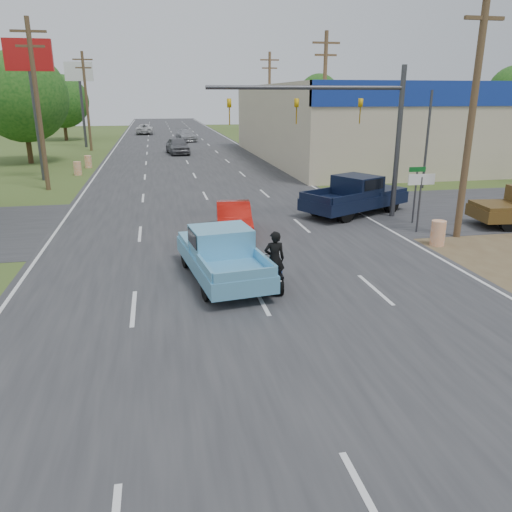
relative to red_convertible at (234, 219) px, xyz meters
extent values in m
cube|color=#2D2D30|center=(-0.35, 24.79, -0.66)|extent=(15.00, 180.00, 0.02)
cube|color=#2D2D30|center=(-0.35, 2.79, -0.66)|extent=(120.00, 10.00, 0.02)
cube|color=#B7A88C|center=(31.65, 24.79, 2.63)|extent=(50.00, 28.00, 6.60)
cylinder|color=#4C3823|center=(9.15, -2.21, 4.33)|extent=(0.28, 0.28, 10.00)
cube|color=#4C3823|center=(9.15, -2.21, 7.73)|extent=(1.60, 0.14, 0.14)
cylinder|color=#4C3823|center=(9.15, 15.79, 4.33)|extent=(0.28, 0.28, 10.00)
cube|color=#4C3823|center=(9.15, 15.79, 8.53)|extent=(2.00, 0.14, 0.14)
cube|color=#4C3823|center=(9.15, 15.79, 7.73)|extent=(1.60, 0.14, 0.14)
cylinder|color=#4C3823|center=(9.15, 33.79, 4.33)|extent=(0.28, 0.28, 10.00)
cube|color=#4C3823|center=(9.15, 33.79, 8.53)|extent=(2.00, 0.14, 0.14)
cube|color=#4C3823|center=(9.15, 33.79, 7.73)|extent=(1.60, 0.14, 0.14)
cylinder|color=#4C3823|center=(-9.85, 12.79, 4.33)|extent=(0.28, 0.28, 10.00)
cube|color=#4C3823|center=(-9.85, 12.79, 8.53)|extent=(2.00, 0.14, 0.14)
cube|color=#4C3823|center=(-9.85, 12.79, 7.73)|extent=(1.60, 0.14, 0.14)
cylinder|color=#4C3823|center=(-9.85, 36.79, 4.33)|extent=(0.28, 0.28, 10.00)
cube|color=#4C3823|center=(-9.85, 36.79, 8.53)|extent=(2.00, 0.14, 0.14)
cube|color=#4C3823|center=(-9.85, 36.79, 7.73)|extent=(1.60, 0.14, 0.14)
cylinder|color=#422D19|center=(-13.85, 26.79, 0.95)|extent=(0.44, 0.44, 3.24)
sphere|color=#134313|center=(-13.85, 26.79, 4.91)|extent=(7.56, 7.56, 7.56)
cylinder|color=#422D19|center=(-14.55, 50.79, 0.77)|extent=(0.44, 0.44, 2.88)
sphere|color=#134313|center=(-14.55, 50.79, 4.29)|extent=(6.72, 6.72, 6.72)
cylinder|color=#422D19|center=(54.65, 54.79, 1.13)|extent=(0.44, 0.44, 3.60)
cylinder|color=#422D19|center=(29.65, 79.79, 1.04)|extent=(0.44, 0.44, 3.42)
sphere|color=#134313|center=(29.65, 79.79, 5.22)|extent=(7.98, 7.98, 7.98)
cylinder|color=orange|center=(7.65, -3.21, -0.17)|extent=(0.56, 0.56, 1.00)
cylinder|color=orange|center=(8.05, 5.29, -0.17)|extent=(0.56, 0.56, 1.00)
cylinder|color=orange|center=(-8.85, 18.79, -0.17)|extent=(0.56, 0.56, 1.00)
cylinder|color=orange|center=(-8.55, 22.79, -0.17)|extent=(0.56, 0.56, 1.00)
cylinder|color=#3F3F44|center=(-10.85, 16.79, 3.83)|extent=(0.30, 0.30, 9.00)
cube|color=#B21414|center=(-10.85, 16.79, 7.53)|extent=(3.00, 0.35, 2.00)
cylinder|color=#3F3F44|center=(-10.85, 40.79, 3.83)|extent=(0.30, 0.30, 9.00)
cube|color=white|center=(-10.85, 40.79, 7.53)|extent=(3.00, 0.35, 2.00)
cylinder|color=#3F3F44|center=(7.85, -1.21, 0.53)|extent=(0.08, 0.08, 2.40)
cube|color=white|center=(7.85, -1.21, 1.63)|extent=(1.20, 0.05, 0.45)
cylinder|color=#3F3F44|center=(8.45, 0.29, 0.53)|extent=(0.08, 0.08, 2.40)
cube|color=#0C591E|center=(8.45, 0.29, 1.83)|extent=(0.80, 0.04, 0.22)
cylinder|color=#3F3F44|center=(8.15, 1.79, 2.83)|extent=(0.24, 0.24, 7.00)
cylinder|color=#3F3F44|center=(3.65, 1.79, 5.33)|extent=(9.00, 0.18, 0.18)
imported|color=gold|center=(6.15, 1.79, 4.88)|extent=(0.18, 0.40, 1.10)
imported|color=gold|center=(3.15, 1.79, 4.88)|extent=(0.18, 0.40, 1.10)
imported|color=gold|center=(0.15, 1.79, 4.88)|extent=(0.18, 0.40, 1.10)
imported|color=#A50E07|center=(0.00, 0.00, 0.00)|extent=(1.82, 4.19, 1.34)
cylinder|color=black|center=(0.22, -7.02, -0.38)|extent=(0.30, 0.59, 0.58)
cylinder|color=black|center=(0.27, -5.74, -0.38)|extent=(0.13, 0.59, 0.58)
cube|color=black|center=(0.25, -6.36, -0.12)|extent=(0.23, 1.06, 0.26)
cube|color=black|center=(0.26, -6.14, 0.05)|extent=(0.25, 0.49, 0.19)
cube|color=black|center=(0.24, -6.62, 0.02)|extent=(0.28, 0.49, 0.09)
cylinder|color=white|center=(0.27, -5.87, 0.26)|extent=(0.57, 0.07, 0.04)
cube|color=white|center=(0.21, -7.21, -0.19)|extent=(0.16, 0.02, 0.11)
imported|color=black|center=(0.24, -6.50, 0.20)|extent=(0.65, 0.44, 1.73)
cylinder|color=black|center=(-2.23, -3.95, -0.27)|extent=(0.40, 0.82, 0.79)
cylinder|color=black|center=(-0.59, -3.73, -0.27)|extent=(0.40, 0.82, 0.79)
cylinder|color=black|center=(-1.83, -7.01, -0.27)|extent=(0.40, 0.82, 0.79)
cylinder|color=black|center=(-0.18, -6.79, -0.27)|extent=(0.40, 0.82, 0.79)
cube|color=#66B3DA|center=(-1.21, -5.37, -0.06)|extent=(2.63, 5.36, 0.51)
cube|color=#66B3DA|center=(-1.41, -3.84, 0.27)|extent=(2.12, 2.18, 0.18)
cube|color=#66B3DA|center=(-1.22, -5.27, 0.62)|extent=(2.01, 1.77, 0.84)
cube|color=black|center=(-1.22, -5.27, 0.76)|extent=(2.00, 1.47, 0.44)
cube|color=#66B3DA|center=(-0.88, -7.87, 0.34)|extent=(1.81, 0.32, 0.30)
cylinder|color=black|center=(7.63, 4.28, -0.23)|extent=(0.94, 0.70, 0.89)
cylinder|color=black|center=(8.49, 2.63, -0.23)|extent=(0.94, 0.70, 0.89)
cylinder|color=black|center=(4.56, 2.69, -0.23)|extent=(0.94, 0.70, 0.89)
cylinder|color=black|center=(5.42, 1.04, -0.23)|extent=(0.94, 0.70, 0.89)
cube|color=black|center=(6.52, 2.66, 0.02)|extent=(6.13, 4.62, 0.58)
cube|color=black|center=(8.06, 3.45, 0.38)|extent=(2.91, 2.88, 0.20)
cube|color=black|center=(6.63, 2.71, 0.77)|extent=(2.47, 2.61, 0.94)
cube|color=black|center=(6.63, 2.71, 0.94)|extent=(2.19, 2.49, 0.50)
cube|color=black|center=(4.02, 1.36, 0.46)|extent=(1.02, 1.85, 0.33)
cylinder|color=black|center=(11.83, -1.89, -0.26)|extent=(0.85, 0.39, 0.82)
cylinder|color=black|center=(12.01, -0.18, -0.26)|extent=(0.85, 0.39, 0.82)
cube|color=brown|center=(11.92, -1.04, 0.30)|extent=(2.22, 2.15, 0.18)
imported|color=#5C5B61|center=(-0.85, 31.54, 0.16)|extent=(2.50, 5.05, 1.65)
imported|color=#9E9EA2|center=(0.97, 46.48, 0.08)|extent=(2.82, 5.41, 1.50)
imported|color=silver|center=(-4.52, 60.21, 0.08)|extent=(2.54, 5.43, 1.50)
camera|label=1|loc=(-3.10, -20.41, 5.00)|focal=35.00mm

